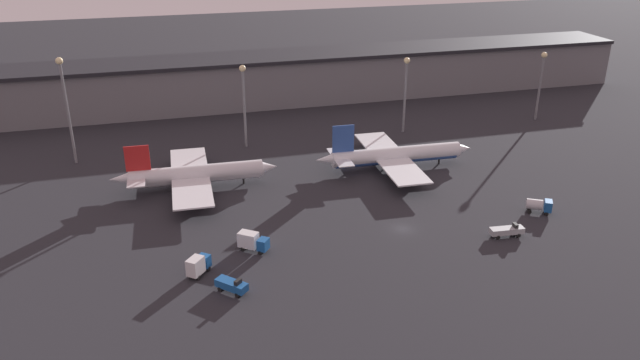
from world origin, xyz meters
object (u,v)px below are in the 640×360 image
object	(u,v)px
service_vehicle_0	(252,241)
service_vehicle_4	(539,205)
airplane_0	(195,174)
service_vehicle_1	(198,265)
airplane_1	(395,155)
service_vehicle_3	(232,285)
service_vehicle_2	(507,231)

from	to	relation	value
service_vehicle_0	service_vehicle_4	xyz separation A→B (m)	(63.78, -0.43, -0.26)
airplane_0	service_vehicle_1	distance (m)	39.35
airplane_1	service_vehicle_1	distance (m)	65.84
airplane_1	service_vehicle_3	xyz separation A→B (m)	(-48.48, -45.34, -2.14)
airplane_1	service_vehicle_1	size ratio (longest dim) A/B	7.84
service_vehicle_1	service_vehicle_4	size ratio (longest dim) A/B	0.91
airplane_1	service_vehicle_3	bearing A→B (deg)	-134.63
airplane_1	service_vehicle_0	distance (m)	53.23
service_vehicle_0	service_vehicle_4	world-z (taller)	service_vehicle_0
service_vehicle_0	service_vehicle_2	xyz separation A→B (m)	(51.29, -8.26, -0.74)
airplane_0	service_vehicle_1	world-z (taller)	airplane_0
airplane_0	service_vehicle_2	world-z (taller)	airplane_0
service_vehicle_1	airplane_1	bearing A→B (deg)	-14.81
service_vehicle_2	service_vehicle_3	world-z (taller)	service_vehicle_3
airplane_0	service_vehicle_2	size ratio (longest dim) A/B	5.51
airplane_1	service_vehicle_4	world-z (taller)	airplane_1
service_vehicle_3	service_vehicle_4	xyz separation A→B (m)	(69.75, 12.92, 0.40)
service_vehicle_1	service_vehicle_3	world-z (taller)	service_vehicle_1
service_vehicle_2	airplane_1	bearing A→B (deg)	107.32
service_vehicle_0	service_vehicle_3	world-z (taller)	service_vehicle_0
airplane_1	service_vehicle_4	distance (m)	38.81
service_vehicle_0	service_vehicle_4	size ratio (longest dim) A/B	1.05
airplane_0	service_vehicle_2	xyz separation A→B (m)	(59.37, -41.27, -2.26)
service_vehicle_1	service_vehicle_3	size ratio (longest dim) A/B	0.92
service_vehicle_0	service_vehicle_3	xyz separation A→B (m)	(-5.97, -13.35, -0.66)
airplane_1	service_vehicle_2	distance (m)	41.25
service_vehicle_2	service_vehicle_1	bearing A→B (deg)	-176.87
service_vehicle_0	service_vehicle_2	distance (m)	51.95
airplane_1	service_vehicle_2	xyz separation A→B (m)	(8.77, -40.25, -2.22)
service_vehicle_0	service_vehicle_3	distance (m)	14.64
service_vehicle_0	service_vehicle_4	distance (m)	63.78
service_vehicle_0	service_vehicle_2	bearing A→B (deg)	28.26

